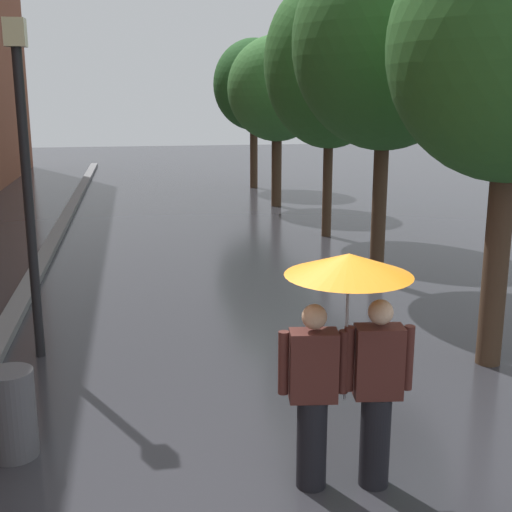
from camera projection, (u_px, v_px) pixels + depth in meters
name	position (u px, v px, depth m)	size (l,w,h in m)	color
ground_plane	(302.00, 493.00, 5.74)	(80.00, 80.00, 0.00)	#2D2D33
kerb_strip	(50.00, 247.00, 14.75)	(0.30, 36.00, 0.12)	slate
street_tree_1	(386.00, 43.00, 11.28)	(3.18, 3.18, 5.96)	#473323
street_tree_2	(330.00, 63.00, 15.20)	(3.02, 3.02, 5.93)	#473323
street_tree_3	(277.00, 89.00, 19.65)	(2.92, 2.92, 4.99)	#473323
street_tree_4	(254.00, 85.00, 23.63)	(2.85, 2.85, 5.22)	#473323
couple_under_umbrella	(347.00, 339.00, 5.56)	(1.13, 1.05, 2.07)	black
street_lamp_post	(26.00, 167.00, 8.18)	(0.24, 0.24, 4.17)	black
litter_bin	(12.00, 414.00, 6.25)	(0.44, 0.44, 0.85)	#4C4C51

